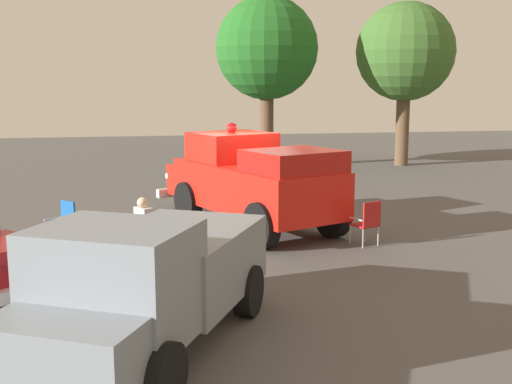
% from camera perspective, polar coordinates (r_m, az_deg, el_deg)
% --- Properties ---
extents(ground_plane, '(60.00, 60.00, 0.00)m').
position_cam_1_polar(ground_plane, '(16.30, -0.77, -2.98)').
color(ground_plane, '#514F4C').
extents(vintage_fire_truck, '(4.28, 6.33, 2.59)m').
position_cam_1_polar(vintage_fire_truck, '(15.89, -0.46, 1.09)').
color(vintage_fire_truck, black).
rests_on(vintage_fire_truck, ground).
extents(parked_pickup, '(3.84, 5.08, 1.90)m').
position_cam_1_polar(parked_pickup, '(8.63, -9.64, -7.73)').
color(parked_pickup, black).
rests_on(parked_pickup, ground).
extents(lawn_chair_near_truck, '(0.68, 0.68, 1.02)m').
position_cam_1_polar(lawn_chair_near_truck, '(13.25, -9.92, -3.43)').
color(lawn_chair_near_truck, '#B7BABF').
rests_on(lawn_chair_near_truck, ground).
extents(lawn_chair_by_car, '(0.64, 0.63, 1.02)m').
position_cam_1_polar(lawn_chair_by_car, '(14.27, 10.05, -2.51)').
color(lawn_chair_by_car, '#B7BABF').
rests_on(lawn_chair_by_car, ground).
extents(lawn_chair_spare, '(0.69, 0.69, 1.02)m').
position_cam_1_polar(lawn_chair_spare, '(14.62, -16.90, -2.49)').
color(lawn_chair_spare, '#B7BABF').
rests_on(lawn_chair_spare, ground).
extents(spectator_seated, '(0.65, 0.60, 1.29)m').
position_cam_1_polar(spectator_seated, '(13.16, -10.41, -3.06)').
color(spectator_seated, '#383842').
rests_on(spectator_seated, ground).
extents(oak_tree_left, '(4.41, 4.41, 7.33)m').
position_cam_1_polar(oak_tree_left, '(27.85, 0.97, 12.72)').
color(oak_tree_left, brown).
rests_on(oak_tree_left, ground).
extents(oak_tree_right, '(4.30, 4.30, 7.16)m').
position_cam_1_polar(oak_tree_right, '(29.09, 13.27, 12.10)').
color(oak_tree_right, brown).
rests_on(oak_tree_right, ground).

